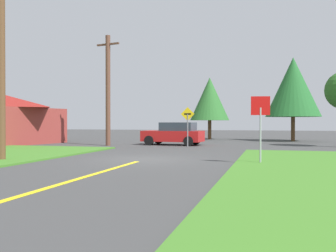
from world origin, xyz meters
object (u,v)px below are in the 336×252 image
(car_approaching_junction, at_px, (174,134))
(pine_tree_center, at_px, (293,87))
(oak_tree_left, at_px, (210,99))
(direction_sign, at_px, (188,122))
(utility_pole_near, at_px, (1,59))
(utility_pole_mid, at_px, (108,89))
(stop_sign, at_px, (260,117))

(car_approaching_junction, xyz_separation_m, pine_tree_center, (8.52, 7.86, 3.84))
(car_approaching_junction, distance_m, oak_tree_left, 9.96)
(direction_sign, distance_m, pine_tree_center, 12.52)
(utility_pole_near, xyz_separation_m, direction_sign, (5.70, 10.62, -2.69))
(utility_pole_mid, bearing_deg, car_approaching_junction, 24.78)
(oak_tree_left, height_order, pine_tree_center, pine_tree_center)
(stop_sign, height_order, oak_tree_left, oak_tree_left)
(stop_sign, bearing_deg, car_approaching_junction, -70.54)
(utility_pole_mid, height_order, oak_tree_left, utility_pole_mid)
(stop_sign, relative_size, oak_tree_left, 0.45)
(car_approaching_junction, height_order, utility_pole_near, utility_pole_near)
(utility_pole_mid, xyz_separation_m, pine_tree_center, (12.77, 9.82, 0.71))
(stop_sign, distance_m, oak_tree_left, 21.19)
(car_approaching_junction, distance_m, pine_tree_center, 12.21)
(utility_pole_mid, relative_size, direction_sign, 2.92)
(car_approaching_junction, bearing_deg, utility_pole_mid, 28.98)
(utility_pole_mid, relative_size, pine_tree_center, 1.06)
(stop_sign, relative_size, direction_sign, 1.01)
(direction_sign, relative_size, pine_tree_center, 0.36)
(stop_sign, height_order, utility_pole_near, utility_pole_near)
(car_approaching_junction, xyz_separation_m, utility_pole_mid, (-4.25, -1.96, 3.13))
(utility_pole_near, height_order, utility_pole_mid, utility_pole_near)
(utility_pole_near, relative_size, oak_tree_left, 1.43)
(car_approaching_junction, relative_size, pine_tree_center, 0.61)
(utility_pole_mid, xyz_separation_m, direction_sign, (5.69, -0.05, -2.30))
(utility_pole_near, bearing_deg, oak_tree_left, 76.42)
(car_approaching_junction, height_order, direction_sign, direction_sign)
(direction_sign, bearing_deg, oak_tree_left, 91.87)
(utility_pole_near, height_order, oak_tree_left, utility_pole_near)
(oak_tree_left, bearing_deg, utility_pole_mid, -115.01)
(stop_sign, xyz_separation_m, utility_pole_mid, (-10.57, 9.04, 2.08))
(car_approaching_junction, distance_m, utility_pole_near, 13.79)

